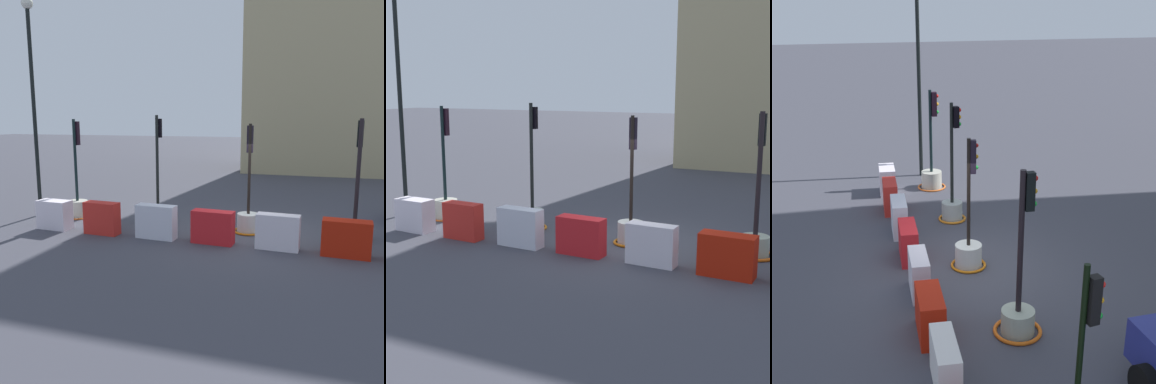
{
  "view_description": "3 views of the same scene",
  "coord_description": "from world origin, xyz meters",
  "views": [
    {
      "loc": [
        1.81,
        -11.07,
        3.18
      ],
      "look_at": [
        -1.82,
        0.34,
        1.03
      ],
      "focal_mm": 38.3,
      "sensor_mm": 36.0,
      "label": 1
    },
    {
      "loc": [
        4.46,
        -12.05,
        3.75
      ],
      "look_at": [
        -1.84,
        0.87,
        0.98
      ],
      "focal_mm": 52.45,
      "sensor_mm": 36.0,
      "label": 2
    },
    {
      "loc": [
        11.29,
        -2.65,
        6.03
      ],
      "look_at": [
        -1.4,
        0.33,
        1.35
      ],
      "focal_mm": 52.58,
      "sensor_mm": 36.0,
      "label": 3
    }
  ],
  "objects": [
    {
      "name": "construction_barrier_4",
      "position": [
        0.88,
        -1.17,
        0.44
      ],
      "size": [
        1.07,
        0.43,
        0.88
      ],
      "color": "silver",
      "rests_on": "ground_plane"
    },
    {
      "name": "building_main_facade",
      "position": [
        2.63,
        15.6,
        8.8
      ],
      "size": [
        11.13,
        6.36,
        17.58
      ],
      "color": "tan",
      "rests_on": "ground_plane"
    },
    {
      "name": "traffic_light_0",
      "position": [
        -5.72,
        0.27,
        0.54
      ],
      "size": [
        0.9,
        0.9,
        3.17
      ],
      "color": "#B7B5A4",
      "rests_on": "ground_plane"
    },
    {
      "name": "construction_barrier_5",
      "position": [
        2.46,
        -1.22,
        0.43
      ],
      "size": [
        1.12,
        0.52,
        0.86
      ],
      "color": "red",
      "rests_on": "ground_plane"
    },
    {
      "name": "construction_barrier_0",
      "position": [
        -5.55,
        -1.18,
        0.42
      ],
      "size": [
        0.99,
        0.53,
        0.84
      ],
      "color": "white",
      "rests_on": "ground_plane"
    },
    {
      "name": "construction_barrier_1",
      "position": [
        -3.95,
        -1.26,
        0.45
      ],
      "size": [
        1.0,
        0.43,
        0.9
      ],
      "color": "red",
      "rests_on": "ground_plane"
    },
    {
      "name": "construction_barrier_2",
      "position": [
        -2.34,
        -1.2,
        0.45
      ],
      "size": [
        1.1,
        0.44,
        0.91
      ],
      "color": "silver",
      "rests_on": "ground_plane"
    },
    {
      "name": "street_lamp_post",
      "position": [
        -7.08,
        0.14,
        4.36
      ],
      "size": [
        0.36,
        0.36,
        6.86
      ],
      "color": "black",
      "rests_on": "ground_plane"
    },
    {
      "name": "construction_barrier_3",
      "position": [
        -0.77,
        -1.17,
        0.43
      ],
      "size": [
        1.11,
        0.45,
        0.85
      ],
      "color": "red",
      "rests_on": "ground_plane"
    },
    {
      "name": "traffic_light_1",
      "position": [
        -2.92,
        0.35,
        0.57
      ],
      "size": [
        0.77,
        0.77,
        3.29
      ],
      "color": "#ADB2AA",
      "rests_on": "ground_plane"
    },
    {
      "name": "ground_plane",
      "position": [
        0.0,
        0.0,
        0.0
      ],
      "size": [
        120.0,
        120.0,
        0.0
      ],
      "primitive_type": "plane",
      "color": "#41424B"
    },
    {
      "name": "traffic_light_3",
      "position": [
        2.74,
        0.39,
        0.52
      ],
      "size": [
        0.92,
        0.92,
        3.19
      ],
      "color": "#AFB8A2",
      "rests_on": "ground_plane"
    },
    {
      "name": "traffic_light_2",
      "position": [
        -0.08,
        0.13,
        0.47
      ],
      "size": [
        0.82,
        0.82,
        3.05
      ],
      "color": "silver",
      "rests_on": "ground_plane"
    }
  ]
}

